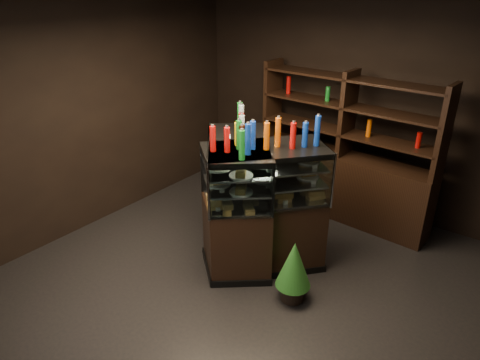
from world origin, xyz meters
name	(u,v)px	position (x,y,z in m)	size (l,w,h in m)	color
ground	(249,286)	(0.00, 0.00, 0.00)	(5.00, 5.00, 0.00)	black
room_shell	(251,110)	(0.00, 0.00, 1.94)	(5.02, 5.02, 3.01)	black
display_case	(251,222)	(-0.31, 0.44, 0.48)	(1.70, 1.43, 1.44)	black
food_display	(251,174)	(-0.31, 0.44, 1.09)	(1.27, 1.02, 0.44)	gold
bottles_top	(252,131)	(-0.31, 0.44, 1.57)	(1.10, 0.88, 0.30)	silver
potted_conifer	(294,263)	(0.46, 0.11, 0.44)	(0.36, 0.36, 0.77)	black
back_shelving	(341,174)	(0.04, 2.05, 0.60)	(2.46, 0.57, 2.00)	black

